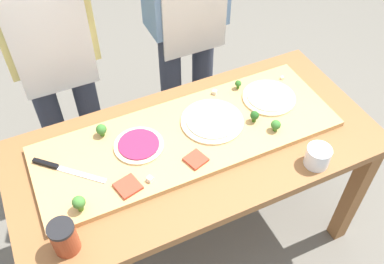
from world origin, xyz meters
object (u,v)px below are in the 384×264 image
pizza_whole_beet_magenta (139,145)px  pizza_whole_cheese_artichoke (212,121)px  broccoli_floret_back_right (79,203)px  cheese_crumble_b (282,78)px  broccoli_floret_back_mid (276,125)px  broccoli_floret_center_right (238,84)px  sauce_jar (64,238)px  cook_left (49,41)px  cheese_crumble_c (150,179)px  cook_right (187,7)px  pizza_whole_white_garlic (269,97)px  broccoli_floret_front_mid (255,116)px  prep_table (195,161)px  chefs_knife (59,168)px  pizza_slice_near_left (128,186)px  broccoli_floret_front_right (101,130)px  flour_cup (317,157)px  cheese_crumble_a (215,92)px  pizza_slice_far_left (196,159)px

pizza_whole_beet_magenta → pizza_whole_cheese_artichoke: same height
broccoli_floret_back_right → cheese_crumble_b: bearing=16.1°
broccoli_floret_back_mid → broccoli_floret_center_right: size_ratio=1.19×
sauce_jar → cook_left: 0.93m
cheese_crumble_c → cook_right: bearing=56.4°
pizza_whole_white_garlic → broccoli_floret_back_right: broccoli_floret_back_right is taller
broccoli_floret_back_right → broccoli_floret_front_mid: bearing=8.6°
prep_table → chefs_knife: size_ratio=6.42×
pizza_slice_near_left → sauce_jar: (-0.27, -0.13, 0.03)m
chefs_knife → broccoli_floret_back_right: (0.03, -0.22, 0.04)m
chefs_knife → cook_left: 0.61m
pizza_whole_cheese_artichoke → pizza_slice_near_left: pizza_whole_cheese_artichoke is taller
chefs_knife → broccoli_floret_center_right: bearing=7.7°
cook_right → chefs_knife: bearing=-145.4°
prep_table → broccoli_floret_back_right: broccoli_floret_back_right is taller
broccoli_floret_front_right → cook_right: size_ratio=0.03×
cheese_crumble_b → flour_cup: 0.50m
broccoli_floret_front_mid → broccoli_floret_back_mid: bearing=-57.3°
cheese_crumble_a → broccoli_floret_back_right: bearing=-154.2°
prep_table → cheese_crumble_c: 0.31m
pizza_whole_white_garlic → cheese_crumble_b: (0.13, 0.09, -0.00)m
broccoli_floret_center_right → pizza_whole_cheese_artichoke: bearing=-145.1°
sauce_jar → chefs_knife: bearing=81.2°
pizza_whole_beet_magenta → broccoli_floret_front_mid: 0.51m
prep_table → cook_right: 0.78m
pizza_whole_cheese_artichoke → cheese_crumble_a: bearing=59.3°
pizza_whole_cheese_artichoke → cheese_crumble_b: 0.45m
broccoli_floret_center_right → cheese_crumble_a: broccoli_floret_center_right is taller
pizza_slice_near_left → broccoli_floret_front_right: size_ratio=1.50×
pizza_slice_far_left → broccoli_floret_back_right: bearing=-176.5°
cook_left → cook_right: size_ratio=1.00×
pizza_whole_cheese_artichoke → cheese_crumble_a: size_ratio=14.10×
broccoli_floret_back_right → broccoli_floret_back_mid: broccoli_floret_back_right is taller
pizza_whole_beet_magenta → broccoli_floret_front_right: broccoli_floret_front_right is taller
pizza_whole_cheese_artichoke → cheese_crumble_c: bearing=-153.5°
chefs_knife → flour_cup: bearing=-22.6°
pizza_slice_far_left → cheese_crumble_b: size_ratio=5.65×
prep_table → broccoli_floret_back_right: (-0.52, -0.13, 0.18)m
pizza_whole_cheese_artichoke → cheese_crumble_b: bearing=14.8°
chefs_knife → flour_cup: 1.02m
broccoli_floret_front_mid → pizza_whole_white_garlic: bearing=35.0°
cheese_crumble_a → broccoli_floret_center_right: bearing=-6.3°
cheese_crumble_b → sauce_jar: sauce_jar is taller
pizza_whole_cheese_artichoke → broccoli_floret_center_right: size_ratio=6.10×
pizza_whole_beet_magenta → cheese_crumble_a: size_ratio=10.62×
broccoli_floret_back_mid → flour_cup: 0.22m
cheese_crumble_c → sauce_jar: sauce_jar is taller
broccoli_floret_center_right → cheese_crumble_b: size_ratio=3.27×
broccoli_floret_front_right → sauce_jar: bearing=-120.9°
broccoli_floret_front_mid → chefs_knife: bearing=173.0°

